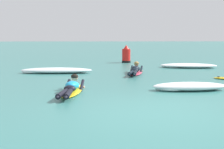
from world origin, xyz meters
The scene contains 7 objects.
ground_plane centered at (0.00, 10.00, 0.00)m, with size 120.00×120.00×0.00m, color #387A75.
surfer_near centered at (-2.09, 2.32, 0.14)m, with size 0.72×2.60×0.55m.
surfer_far centered at (0.25, 6.76, 0.14)m, with size 0.98×2.50×0.54m.
whitewater_front centered at (1.47, 2.66, 0.12)m, with size 2.27×0.84×0.25m.
whitewater_mid_left centered at (3.25, 9.22, 0.10)m, with size 2.96×1.42×0.22m.
whitewater_back centered at (-3.17, 7.17, 0.11)m, with size 3.14×0.89×0.24m.
channel_marker_buoy centered at (0.31, 12.25, 0.42)m, with size 0.52×0.52×1.06m.
Camera 1 is at (-1.24, -6.81, 1.69)m, focal length 51.15 mm.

